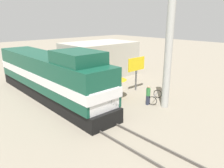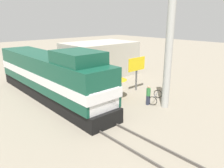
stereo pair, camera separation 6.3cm
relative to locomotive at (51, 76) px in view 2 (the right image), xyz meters
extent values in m
plane|color=gray|center=(0.00, -5.12, -2.05)|extent=(120.00, 120.00, 0.00)
cube|color=#4C4742|center=(-0.72, -5.12, -1.98)|extent=(0.08, 30.12, 0.15)
cube|color=#4C4742|center=(0.72, -5.12, -1.98)|extent=(0.08, 30.12, 0.15)
cube|color=black|center=(0.00, 0.44, -1.52)|extent=(2.66, 15.97, 1.06)
cube|color=#144C38|center=(0.00, 0.44, 0.39)|extent=(2.89, 15.33, 2.77)
cube|color=white|center=(0.00, 0.44, 0.12)|extent=(2.93, 15.49, 0.70)
cube|color=white|center=(0.00, -6.11, -0.23)|extent=(2.46, 2.24, 1.52)
cube|color=#144C38|center=(0.00, -4.35, 2.22)|extent=(2.72, 3.51, 0.89)
cylinder|color=#B2B2AD|center=(5.89, -7.74, 2.93)|extent=(0.58, 0.58, 9.97)
cylinder|color=#4C4C4C|center=(4.37, -3.50, -1.05)|extent=(0.05, 0.05, 2.01)
cone|color=orange|center=(4.37, -3.50, -0.16)|extent=(2.03, 2.03, 0.46)
cube|color=#595959|center=(7.38, -3.27, -1.06)|extent=(0.12, 0.12, 1.99)
cube|color=yellow|center=(7.38, -3.27, 0.58)|extent=(2.25, 0.08, 1.28)
sphere|color=#236028|center=(4.07, -3.60, -1.59)|extent=(0.93, 0.93, 0.93)
cube|color=#2D3347|center=(5.21, -6.56, -1.66)|extent=(0.30, 0.20, 0.79)
cylinder|color=#337F3F|center=(5.21, -6.56, -0.95)|extent=(0.34, 0.34, 0.62)
sphere|color=tan|center=(5.21, -6.56, -0.53)|extent=(0.23, 0.23, 0.23)
torus|color=black|center=(7.12, -6.14, -1.68)|extent=(0.34, 0.71, 0.75)
torus|color=black|center=(5.39, -6.88, -1.68)|extent=(0.34, 0.71, 0.75)
cube|color=slate|center=(6.25, -6.51, -1.46)|extent=(1.48, 0.67, 0.04)
cylinder|color=slate|center=(6.56, -6.38, -1.55)|extent=(0.04, 0.04, 0.31)
cube|color=#B7B2A3|center=(8.51, 3.82, -0.01)|extent=(8.55, 5.57, 4.10)
camera|label=1|loc=(-8.36, -17.07, 4.80)|focal=35.00mm
camera|label=2|loc=(-8.32, -17.11, 4.80)|focal=35.00mm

